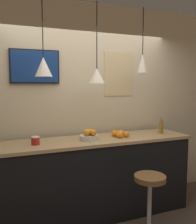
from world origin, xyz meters
TOP-DOWN VIEW (x-y plane):
  - back_wall at (0.00, 1.09)m, footprint 8.00×0.06m
  - service_counter at (0.00, 0.66)m, footprint 2.52×0.64m
  - bar_stool at (0.36, -0.02)m, footprint 0.43×0.43m
  - fruit_bowl at (-0.14, 0.62)m, footprint 0.24×0.24m
  - orange_pile at (0.31, 0.65)m, footprint 0.21×0.25m
  - juice_bottle at (0.97, 0.62)m, footprint 0.06×0.06m
  - spread_jar at (-0.81, 0.62)m, footprint 0.10×0.10m
  - pendant_lamp_left at (-0.68, 0.70)m, footprint 0.21×0.21m
  - pendant_lamp_middle at (0.00, 0.70)m, footprint 0.21×0.21m
  - pendant_lamp_right at (0.68, 0.70)m, footprint 0.14×0.14m
  - mounted_tv at (-0.73, 1.04)m, footprint 0.63×0.04m
  - wall_poster at (0.50, 1.05)m, footprint 0.47×0.01m

SIDE VIEW (x-z plane):
  - bar_stool at x=0.36m, z-range 0.11..0.84m
  - service_counter at x=0.00m, z-range 0.00..1.05m
  - orange_pile at x=0.31m, z-range 1.05..1.14m
  - spread_jar at x=-0.81m, z-range 1.05..1.15m
  - fruit_bowl at x=-0.14m, z-range 1.04..1.18m
  - juice_bottle at x=0.97m, z-range 1.03..1.26m
  - back_wall at x=0.00m, z-range 0.00..2.90m
  - pendant_lamp_middle at x=0.00m, z-range 1.36..2.39m
  - wall_poster at x=0.50m, z-range 1.59..2.24m
  - pendant_lamp_left at x=-0.68m, z-range 1.49..2.45m
  - mounted_tv at x=-0.73m, z-range 1.77..2.21m
  - pendant_lamp_right at x=0.68m, z-range 1.61..2.49m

